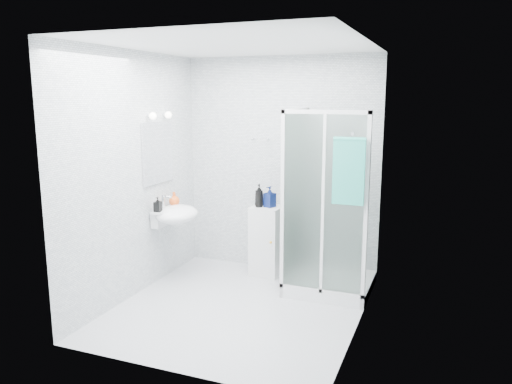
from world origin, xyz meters
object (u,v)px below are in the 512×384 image
at_px(shower_enclosure, 322,252).
at_px(soap_dispenser_black, 158,204).
at_px(storage_cabinet, 267,241).
at_px(shampoo_bottle_a, 259,196).
at_px(soap_dispenser_orange, 174,199).
at_px(hand_towel, 349,170).
at_px(wall_basin, 175,215).
at_px(shampoo_bottle_b, 270,197).

relative_size(shower_enclosure, soap_dispenser_black, 12.08).
distance_m(shower_enclosure, storage_cabinet, 0.79).
relative_size(shampoo_bottle_a, soap_dispenser_orange, 1.70).
xyz_separation_m(storage_cabinet, hand_towel, (1.08, -0.67, 1.01)).
xyz_separation_m(wall_basin, soap_dispenser_orange, (-0.10, 0.16, 0.15)).
bearing_deg(soap_dispenser_orange, hand_towel, -6.69).
xyz_separation_m(shampoo_bottle_a, soap_dispenser_black, (-0.93, -0.72, -0.03)).
bearing_deg(hand_towel, shampoo_bottle_b, 147.81).
relative_size(wall_basin, shampoo_bottle_b, 2.27).
relative_size(shampoo_bottle_b, soap_dispenser_black, 1.49).
height_order(shampoo_bottle_a, soap_dispenser_orange, shampoo_bottle_a).
relative_size(shower_enclosure, storage_cabinet, 2.37).
relative_size(soap_dispenser_orange, soap_dispenser_black, 0.97).
bearing_deg(hand_towel, shower_enclosure, 129.96).
xyz_separation_m(shower_enclosure, shampoo_bottle_b, (-0.71, 0.26, 0.52)).
height_order(shower_enclosure, wall_basin, shower_enclosure).
bearing_deg(storage_cabinet, wall_basin, -144.13).
distance_m(shampoo_bottle_a, shampoo_bottle_b, 0.13).
bearing_deg(soap_dispenser_black, wall_basin, 61.10).
bearing_deg(soap_dispenser_black, shampoo_bottle_a, 37.66).
height_order(wall_basin, soap_dispenser_black, soap_dispenser_black).
relative_size(wall_basin, soap_dispenser_orange, 3.48).
bearing_deg(shower_enclosure, hand_towel, -50.04).
bearing_deg(wall_basin, soap_dispenser_black, -118.90).
relative_size(shower_enclosure, soap_dispenser_orange, 12.44).
distance_m(shampoo_bottle_a, soap_dispenser_black, 1.18).
bearing_deg(shower_enclosure, wall_basin, -169.19).
relative_size(shower_enclosure, shampoo_bottle_b, 8.11).
height_order(shower_enclosure, shampoo_bottle_a, shower_enclosure).
bearing_deg(soap_dispenser_orange, wall_basin, -57.96).
bearing_deg(shampoo_bottle_a, soap_dispenser_black, -142.34).
distance_m(wall_basin, hand_towel, 2.09).
xyz_separation_m(wall_basin, shampoo_bottle_b, (0.95, 0.57, 0.17)).
height_order(shampoo_bottle_b, soap_dispenser_orange, shampoo_bottle_b).
distance_m(storage_cabinet, soap_dispenser_black, 1.38).
bearing_deg(wall_basin, shampoo_bottle_a, 32.63).
height_order(soap_dispenser_orange, soap_dispenser_black, soap_dispenser_black).
relative_size(hand_towel, shampoo_bottle_a, 2.41).
xyz_separation_m(wall_basin, soap_dispenser_black, (-0.10, -0.19, 0.15)).
bearing_deg(hand_towel, storage_cabinet, 148.27).
bearing_deg(wall_basin, shower_enclosure, 10.81).
height_order(shower_enclosure, hand_towel, shower_enclosure).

